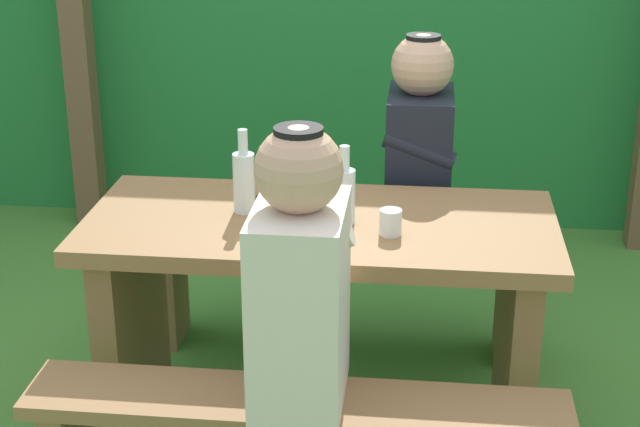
{
  "coord_description": "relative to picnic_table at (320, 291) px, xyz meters",
  "views": [
    {
      "loc": [
        0.3,
        -2.68,
        1.82
      ],
      "look_at": [
        0.0,
        0.0,
        0.75
      ],
      "focal_mm": 55.1,
      "sensor_mm": 36.0,
      "label": 1
    }
  ],
  "objects": [
    {
      "name": "bench_far",
      "position": [
        0.0,
        0.56,
        -0.17
      ],
      "size": [
        1.4,
        0.24,
        0.47
      ],
      "color": "olive",
      "rests_on": "ground_plane"
    },
    {
      "name": "bottle_left",
      "position": [
        -0.23,
        0.04,
        0.34
      ],
      "size": [
        0.07,
        0.07,
        0.26
      ],
      "color": "silver",
      "rests_on": "picnic_table"
    },
    {
      "name": "person_black_coat",
      "position": [
        0.28,
        0.55,
        0.3
      ],
      "size": [
        0.25,
        0.35,
        0.72
      ],
      "color": "black",
      "rests_on": "bench_far"
    },
    {
      "name": "person_white_shirt",
      "position": [
        0.01,
        -0.55,
        0.3
      ],
      "size": [
        0.25,
        0.35,
        0.72
      ],
      "color": "silver",
      "rests_on": "bench_near"
    },
    {
      "name": "drinking_glass",
      "position": [
        0.21,
        -0.1,
        0.27
      ],
      "size": [
        0.06,
        0.06,
        0.08
      ],
      "primitive_type": "cylinder",
      "color": "silver",
      "rests_on": "picnic_table"
    },
    {
      "name": "bottle_right",
      "position": [
        0.07,
        -0.02,
        0.33
      ],
      "size": [
        0.07,
        0.07,
        0.24
      ],
      "color": "silver",
      "rests_on": "picnic_table"
    },
    {
      "name": "pergola_post_left",
      "position": [
        -1.31,
        1.67,
        0.5
      ],
      "size": [
        0.12,
        0.12,
        2.0
      ],
      "primitive_type": "cube",
      "color": "brown",
      "rests_on": "ground_plane"
    },
    {
      "name": "picnic_table",
      "position": [
        0.0,
        0.0,
        0.0
      ],
      "size": [
        1.4,
        0.64,
        0.74
      ],
      "color": "olive",
      "rests_on": "ground_plane"
    },
    {
      "name": "cell_phone",
      "position": [
        -0.18,
        0.15,
        0.24
      ],
      "size": [
        0.1,
        0.15,
        0.01
      ],
      "primitive_type": "cube",
      "rotation": [
        0.0,
        0.0,
        -0.26
      ],
      "color": "black",
      "rests_on": "picnic_table"
    }
  ]
}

